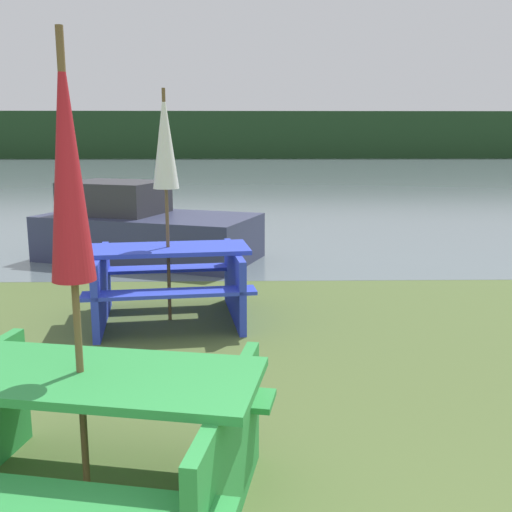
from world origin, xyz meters
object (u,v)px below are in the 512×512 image
at_px(umbrella_crimson, 68,166).
at_px(boat, 143,230).
at_px(umbrella_white, 165,142).
at_px(picnic_table_blue, 169,277).
at_px(picnic_table_green, 84,429).

xyz_separation_m(umbrella_crimson, boat, (-0.78, 6.59, -1.32)).
bearing_deg(umbrella_white, picnic_table_blue, -90.00).
height_order(picnic_table_blue, boat, boat).
xyz_separation_m(picnic_table_blue, umbrella_white, (0.00, 0.00, 1.39)).
bearing_deg(umbrella_white, umbrella_crimson, -90.40).
relative_size(picnic_table_green, picnic_table_blue, 1.09).
height_order(umbrella_crimson, boat, umbrella_crimson).
height_order(picnic_table_blue, umbrella_white, umbrella_white).
bearing_deg(umbrella_crimson, boat, 96.75).
bearing_deg(umbrella_white, boat, 103.82).
height_order(umbrella_white, boat, umbrella_white).
distance_m(picnic_table_blue, umbrella_crimson, 3.58).
bearing_deg(picnic_table_blue, umbrella_crimson, -90.40).
bearing_deg(umbrella_crimson, picnic_table_green, 153.43).
bearing_deg(boat, picnic_table_blue, -55.92).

